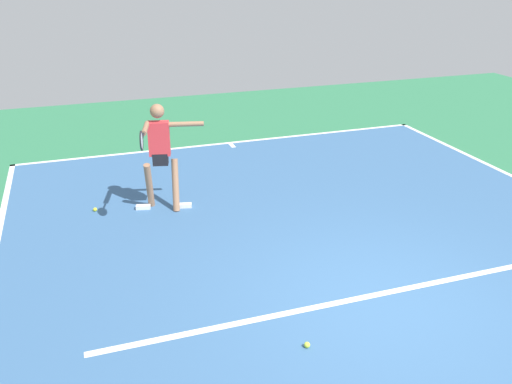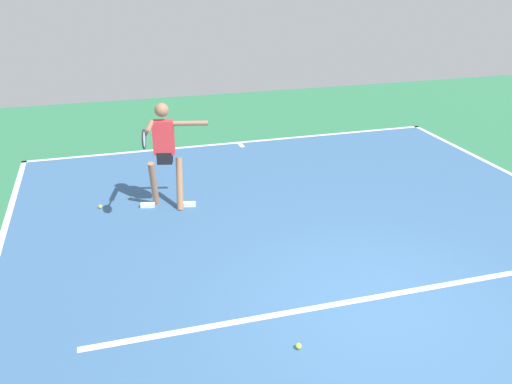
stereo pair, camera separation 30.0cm
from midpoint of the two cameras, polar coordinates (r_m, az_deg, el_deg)
ground_plane at (r=6.96m, az=14.04°, el=-11.67°), size 23.50×23.50×0.00m
court_surface at (r=6.96m, az=14.04°, el=-11.65°), size 9.40×13.63×0.00m
court_line_baseline_near at (r=12.64m, az=-1.12°, el=5.20°), size 9.40×0.10×0.01m
court_line_service at (r=7.11m, az=13.20°, el=-10.75°), size 7.05×0.10×0.01m
court_line_centre_mark at (r=12.46m, az=-0.88°, el=4.93°), size 0.10×0.30×0.01m
tennis_player at (r=9.01m, az=-8.62°, el=4.46°), size 1.19×1.24×1.82m
tennis_ball_by_sideline at (r=6.17m, az=5.91°, el=-15.77°), size 0.07×0.07×0.07m
tennis_ball_centre_court at (r=9.58m, az=-15.12°, el=-1.49°), size 0.07×0.07×0.07m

